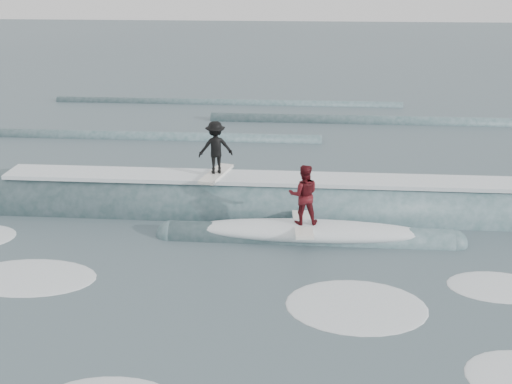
{
  "coord_description": "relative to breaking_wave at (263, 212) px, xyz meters",
  "views": [
    {
      "loc": [
        1.33,
        -13.38,
        8.17
      ],
      "look_at": [
        0.0,
        4.31,
        1.1
      ],
      "focal_mm": 40.0,
      "sensor_mm": 36.0,
      "label": 1
    }
  ],
  "objects": [
    {
      "name": "surfer_red",
      "position": [
        1.39,
        -1.97,
        1.42
      ],
      "size": [
        0.99,
        2.04,
        2.04
      ],
      "color": "white",
      "rests_on": "ground"
    },
    {
      "name": "far_swells",
      "position": [
        -0.56,
        12.58,
        -0.04
      ],
      "size": [
        37.87,
        8.65,
        0.8
      ],
      "color": "#325255",
      "rests_on": "ground"
    },
    {
      "name": "surfer_black",
      "position": [
        -1.66,
        0.23,
        2.21
      ],
      "size": [
        1.33,
        2.07,
        1.94
      ],
      "color": "white",
      "rests_on": "ground"
    },
    {
      "name": "ground",
      "position": [
        -0.19,
        -5.08,
        -0.04
      ],
      "size": [
        160.0,
        160.0,
        0.0
      ],
      "primitive_type": "plane",
      "color": "#3D4F59",
      "rests_on": "ground"
    },
    {
      "name": "whitewater",
      "position": [
        -0.29,
        -6.02,
        -0.04
      ],
      "size": [
        18.11,
        8.67,
        0.1
      ],
      "color": "white",
      "rests_on": "ground"
    },
    {
      "name": "breaking_wave",
      "position": [
        0.0,
        0.0,
        0.0
      ],
      "size": [
        21.72,
        4.01,
        2.46
      ],
      "color": "#325255",
      "rests_on": "ground"
    }
  ]
}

